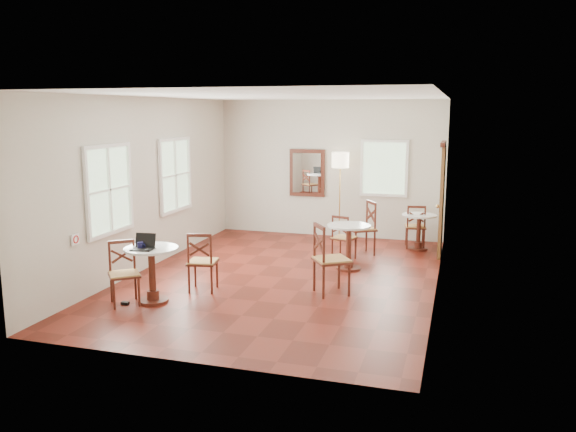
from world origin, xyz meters
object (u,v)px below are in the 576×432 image
object	(u,v)px
chair_mid_b	(330,259)
laptop	(144,245)
chair_near_b	(124,273)
mouse	(147,250)
chair_mid_a	(343,238)
chair_back_b	(363,228)
water_glass	(150,244)
power_adapter	(125,303)
cafe_table_mid	(349,242)
chair_near_a	(202,262)
cafe_table_back	(419,228)
navy_mug	(140,246)
floor_lamp	(340,166)
cafe_table_near	(152,268)
chair_back_a	(415,226)

from	to	relation	value
chair_mid_b	laptop	bearing A→B (deg)	83.31
chair_near_b	mouse	xyz separation A→B (m)	(0.42, -0.04, 0.38)
chair_mid_a	chair_back_b	world-z (taller)	chair_back_b
water_glass	power_adapter	bearing A→B (deg)	-142.43
cafe_table_mid	water_glass	distance (m)	3.56
chair_back_b	laptop	world-z (taller)	chair_back_b
chair_near_a	laptop	xyz separation A→B (m)	(-0.52, -0.82, 0.41)
cafe_table_back	navy_mug	world-z (taller)	navy_mug
navy_mug	chair_back_b	bearing A→B (deg)	56.78
chair_mid_a	navy_mug	size ratio (longest dim) A/B	6.72
mouse	floor_lamp	bearing A→B (deg)	91.61
cafe_table_back	cafe_table_mid	bearing A→B (deg)	-119.92
water_glass	mouse	bearing A→B (deg)	-67.89
chair_near_b	chair_mid_a	bearing A→B (deg)	14.24
navy_mug	water_glass	distance (m)	0.15
chair_mid_a	mouse	world-z (taller)	chair_mid_a
chair_back_b	chair_near_a	bearing A→B (deg)	-65.69
mouse	navy_mug	world-z (taller)	navy_mug
chair_back_b	floor_lamp	bearing A→B (deg)	178.70
cafe_table_back	navy_mug	size ratio (longest dim) A/B	5.65
mouse	cafe_table_mid	bearing A→B (deg)	70.04
chair_mid_a	cafe_table_back	bearing A→B (deg)	-119.72
cafe_table_near	power_adapter	size ratio (longest dim) A/B	7.47
chair_mid_b	mouse	distance (m)	2.70
chair_back_a	water_glass	distance (m)	5.74
cafe_table_back	mouse	xyz separation A→B (m)	(-3.41, -4.67, 0.39)
laptop	chair_near_b	bearing A→B (deg)	-173.24
chair_near_a	power_adapter	world-z (taller)	chair_near_a
cafe_table_mid	floor_lamp	bearing A→B (deg)	105.50
cafe_table_mid	chair_mid_b	xyz separation A→B (m)	(-0.02, -1.46, 0.05)
chair_mid_a	floor_lamp	bearing A→B (deg)	-59.00
cafe_table_near	mouse	size ratio (longest dim) A/B	9.13
chair_near_b	chair_mid_b	bearing A→B (deg)	-13.54
chair_mid_b	water_glass	distance (m)	2.68
chair_back_a	mouse	world-z (taller)	chair_back_a
cafe_table_near	laptop	size ratio (longest dim) A/B	2.51
chair_near_a	chair_mid_a	bearing A→B (deg)	-134.36
chair_back_a	navy_mug	size ratio (longest dim) A/B	7.03
mouse	chair_mid_a	bearing A→B (deg)	78.26
chair_mid_b	mouse	size ratio (longest dim) A/B	12.11
chair_mid_b	navy_mug	bearing A→B (deg)	83.25
mouse	power_adapter	bearing A→B (deg)	-159.60
cafe_table_near	navy_mug	distance (m)	0.40
cafe_table_back	chair_mid_b	world-z (taller)	chair_mid_b
cafe_table_mid	mouse	size ratio (longest dim) A/B	8.93
water_glass	floor_lamp	bearing A→B (deg)	69.96
laptop	mouse	size ratio (longest dim) A/B	3.63
chair_back_b	chair_back_a	bearing A→B (deg)	98.67
power_adapter	chair_back_a	bearing A→B (deg)	52.24
cafe_table_near	chair_near_b	bearing A→B (deg)	-152.60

